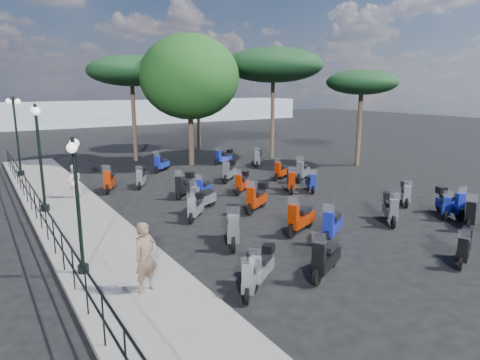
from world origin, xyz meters
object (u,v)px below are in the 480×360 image
scooter_11 (141,178)px  scooter_17 (161,164)px  scooter_3 (202,199)px  scooter_16 (291,181)px  scooter_13 (390,210)px  pine_2 (131,71)px  scooter_14 (300,219)px  scooter_28 (282,171)px  pedestrian_far (74,181)px  scooter_5 (110,182)px  scooter_22 (229,172)px  scooter_15 (257,198)px  scooter_6 (325,259)px  scooter_18 (464,249)px  scooter_1 (262,268)px  scooter_27 (311,183)px  pine_1 (273,65)px  scooter_29 (258,159)px  scooter_23 (224,157)px  scooter_10 (203,189)px  scooter_0 (250,276)px  lamp_post_2 (16,131)px  lamp_post_1 (40,151)px  scooter_4 (185,186)px  pine_3 (362,83)px  scooter_19 (470,215)px  scooter_8 (332,226)px  broadleaf_tree (190,77)px  scooter_2 (196,208)px  woman (146,257)px  scooter_20 (445,207)px  scooter_7 (233,228)px  scooter_26 (450,204)px  scooter_9 (242,183)px  pine_0 (198,65)px  scooter_21 (303,172)px  scooter_25 (405,194)px

scooter_11 → scooter_17: size_ratio=1.03×
scooter_3 → scooter_16: 5.18m
scooter_13 → pine_2: size_ratio=0.20×
scooter_14 → scooter_28: scooter_14 is taller
pedestrian_far → scooter_3: (4.13, -4.50, -0.40)m
scooter_5 → scooter_22: (6.10, -1.12, 0.03)m
scooter_15 → scooter_6: bearing=130.3°
scooter_18 → scooter_1: bearing=45.0°
scooter_27 → pine_1: (4.43, 9.23, 6.03)m
pedestrian_far → scooter_28: pedestrian_far is taller
scooter_29 → pedestrian_far: bearing=51.6°
scooter_23 → scooter_29: scooter_29 is taller
scooter_17 → scooter_22: size_ratio=0.97×
pedestrian_far → scooter_10: bearing=156.3°
scooter_0 → scooter_18: 6.49m
scooter_17 → lamp_post_2: bearing=31.4°
lamp_post_1 → scooter_4: lamp_post_1 is taller
pine_1 → pine_3: 6.30m
scooter_1 → scooter_10: size_ratio=1.03×
scooter_19 → scooter_3: bearing=18.0°
pedestrian_far → scooter_16: 10.07m
scooter_28 → scooter_14: bearing=121.8°
lamp_post_1 → pine_3: (18.78, 0.91, 2.67)m
scooter_8 → broadleaf_tree: broadleaf_tree is taller
scooter_2 → scooter_15: 2.65m
scooter_15 → woman: bearing=93.8°
scooter_16 → scooter_20: (2.46, -6.52, -0.10)m
scooter_7 → pine_3: (14.14, 7.79, 4.68)m
scooter_2 → scooter_20: bearing=-167.8°
scooter_4 → scooter_23: 8.60m
pedestrian_far → scooter_22: pedestrian_far is taller
lamp_post_1 → scooter_22: size_ratio=3.03×
scooter_6 → scooter_26: scooter_6 is taller
scooter_14 → scooter_20: size_ratio=1.37×
pedestrian_far → scooter_2: (3.37, -5.42, -0.42)m
scooter_14 → scooter_17: 12.86m
scooter_7 → pine_3: size_ratio=0.28×
pedestrian_far → scooter_13: 13.50m
lamp_post_2 → pine_3: (18.85, -7.30, 2.61)m
pine_1 → scooter_3: bearing=-138.2°
scooter_3 → scooter_9: bearing=-88.1°
scooter_10 → pine_0: pine_0 is taller
scooter_15 → scooter_27: size_ratio=1.18×
pedestrian_far → broadleaf_tree: size_ratio=0.18×
scooter_10 → scooter_21: 6.21m
scooter_1 → scooter_28: scooter_28 is taller
pedestrian_far → scooter_3: size_ratio=0.92×
scooter_11 → scooter_22: 4.63m
lamp_post_1 → scooter_10: (6.57, -1.08, -2.15)m
scooter_20 → scooter_25: (0.27, 2.05, 0.04)m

